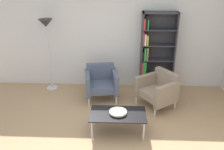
# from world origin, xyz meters

# --- Properties ---
(ground_plane) EXTENTS (8.32, 8.32, 0.00)m
(ground_plane) POSITION_xyz_m (0.00, 0.00, 0.00)
(ground_plane) COLOR tan
(plaster_back_panel) EXTENTS (6.40, 0.12, 2.90)m
(plaster_back_panel) POSITION_xyz_m (0.00, 2.46, 1.45)
(plaster_back_panel) COLOR silver
(plaster_back_panel) RESTS_ON ground_plane
(bookshelf_tall) EXTENTS (0.80, 0.30, 1.90)m
(bookshelf_tall) POSITION_xyz_m (1.03, 2.25, 0.92)
(bookshelf_tall) COLOR #333338
(bookshelf_tall) RESTS_ON ground_plane
(coffee_table_low) EXTENTS (1.00, 0.56, 0.40)m
(coffee_table_low) POSITION_xyz_m (0.21, 0.38, 0.37)
(coffee_table_low) COLOR black
(coffee_table_low) RESTS_ON ground_plane
(decorative_bowl) EXTENTS (0.32, 0.32, 0.05)m
(decorative_bowl) POSITION_xyz_m (0.21, 0.38, 0.43)
(decorative_bowl) COLOR beige
(decorative_bowl) RESTS_ON coffee_table_low
(armchair_near_window) EXTENTS (0.81, 0.76, 0.78)m
(armchair_near_window) POSITION_xyz_m (-0.19, 1.67, 0.41)
(armchair_near_window) COLOR #4C566B
(armchair_near_window) RESTS_ON ground_plane
(armchair_corner_red) EXTENTS (0.93, 0.95, 0.78)m
(armchair_corner_red) POSITION_xyz_m (1.06, 1.35, 0.41)
(armchair_corner_red) COLOR gray
(armchair_corner_red) RESTS_ON ground_plane
(floor_lamp_torchiere) EXTENTS (0.32, 0.32, 1.74)m
(floor_lamp_torchiere) POSITION_xyz_m (-1.47, 2.12, 1.45)
(floor_lamp_torchiere) COLOR silver
(floor_lamp_torchiere) RESTS_ON ground_plane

